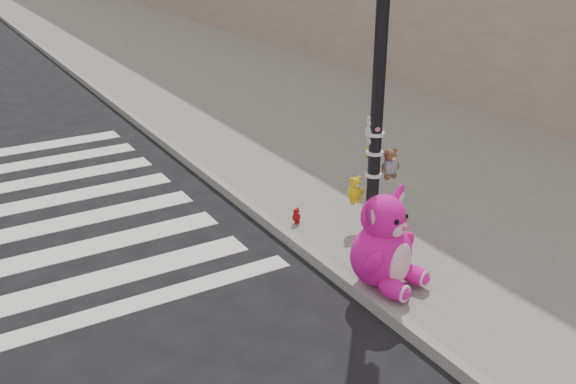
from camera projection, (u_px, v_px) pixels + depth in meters
ground at (266, 376)px, 5.99m from camera, size 120.00×120.00×0.00m
sidewalk_near at (247, 84)px, 16.21m from camera, size 7.00×80.00×0.14m
curb_edge at (113, 103)px, 14.59m from camera, size 0.12×80.00×0.15m
signal_pole at (377, 109)px, 7.96m from camera, size 0.69×0.50×4.00m
pink_bunny at (384, 247)px, 7.05m from camera, size 0.91×0.99×1.14m
red_teddy at (296, 216)px, 8.63m from camera, size 0.18×0.16×0.22m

